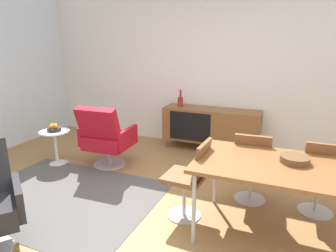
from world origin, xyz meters
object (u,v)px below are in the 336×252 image
sideboard (211,125)px  dining_table (285,170)px  side_table_round (56,143)px  fruit_bowl (54,128)px  wooden_bowl_on_table (295,159)px  dining_chair_back_left (252,164)px  lounge_chair_red (106,136)px  dining_chair_near_window (190,176)px  vase_cobalt (180,101)px  dining_chair_back_right (321,175)px

sideboard → dining_table: dining_table is taller
side_table_round → fruit_bowl: fruit_bowl is taller
wooden_bowl_on_table → dining_chair_back_left: size_ratio=0.30×
wooden_bowl_on_table → dining_chair_back_left: (-0.42, 0.46, -0.30)m
side_table_round → lounge_chair_red: bearing=15.4°
sideboard → side_table_round: size_ratio=3.08×
dining_chair_near_window → dining_chair_back_left: bearing=46.0°
wooden_bowl_on_table → dining_chair_near_window: bearing=-174.0°
dining_table → dining_chair_back_left: 0.70m
fruit_bowl → vase_cobalt: bearing=45.8°
sideboard → dining_chair_near_window: 2.10m
vase_cobalt → dining_chair_near_window: bearing=-66.9°
dining_chair_near_window → side_table_round: dining_chair_near_window is taller
sideboard → dining_table: (1.22, -2.07, 0.26)m
sideboard → dining_chair_back_left: dining_chair_back_left is taller
lounge_chair_red → fruit_bowl: (-0.76, -0.21, 0.10)m
dining_table → fruit_bowl: 3.27m
vase_cobalt → fruit_bowl: 2.08m
sideboard → dining_chair_back_right: bearing=-43.7°
vase_cobalt → fruit_bowl: size_ratio=1.43×
dining_chair_near_window → dining_table: bearing=0.2°
side_table_round → vase_cobalt: bearing=45.8°
dining_chair_back_right → side_table_round: (-3.56, 0.03, -0.15)m
sideboard → dining_table: bearing=-59.4°
lounge_chair_red → dining_chair_back_left: bearing=-6.4°
fruit_bowl → sideboard: bearing=36.6°
dining_chair_back_right → side_table_round: bearing=179.5°
dining_chair_back_left → fruit_bowl: dining_chair_back_left is taller
wooden_bowl_on_table → lounge_chair_red: lounge_chair_red is taller
vase_cobalt → dining_chair_near_window: (0.88, -2.07, -0.34)m
dining_table → vase_cobalt: bearing=130.6°
wooden_bowl_on_table → dining_chair_near_window: 1.01m
fruit_bowl → side_table_round: bearing=-24.8°
sideboard → dining_chair_near_window: dining_chair_near_window is taller
sideboard → dining_table: 2.42m
dining_table → dining_chair_near_window: size_ratio=1.87×
lounge_chair_red → side_table_round: bearing=-164.6°
dining_chair_near_window → side_table_round: size_ratio=1.65×
vase_cobalt → dining_chair_back_left: 2.11m
vase_cobalt → sideboard: bearing=-0.2°
dining_chair_near_window → lounge_chair_red: bearing=153.0°
vase_cobalt → dining_chair_back_left: bearing=-46.6°
wooden_bowl_on_table → sideboard: bearing=123.4°
lounge_chair_red → fruit_bowl: size_ratio=4.73×
dining_table → fruit_bowl: dining_table is taller
vase_cobalt → dining_chair_back_left: (1.43, -1.51, -0.34)m
lounge_chair_red → fruit_bowl: 0.79m
lounge_chair_red → dining_chair_back_right: bearing=-4.8°
vase_cobalt → dining_table: (1.77, -2.07, -0.11)m
sideboard → dining_chair_back_left: (0.88, -1.51, 0.03)m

